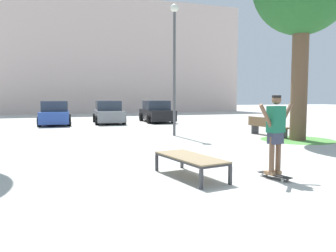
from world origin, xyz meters
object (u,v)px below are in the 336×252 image
at_px(skater, 276,129).
at_px(light_post, 174,50).
at_px(car_grey, 108,113).
at_px(park_bench, 268,126).
at_px(skate_box, 190,158).
at_px(car_blue, 55,114).
at_px(skateboard, 274,175).
at_px(car_black, 157,112).

height_order(skater, light_post, light_post).
bearing_deg(skater, car_grey, 93.10).
bearing_deg(car_grey, park_bench, -60.07).
distance_m(skate_box, light_post, 8.68).
xyz_separation_m(car_blue, car_grey, (3.40, 0.16, 0.00)).
distance_m(skateboard, car_grey, 16.75).
xyz_separation_m(skater, car_grey, (-0.91, 16.71, -0.38)).
distance_m(skate_box, skater, 1.91).
bearing_deg(skate_box, park_bench, 44.23).
relative_size(skater, car_black, 0.40).
height_order(car_black, light_post, light_post).
bearing_deg(car_blue, light_post, -58.42).
bearing_deg(skate_box, skateboard, -23.58).
height_order(car_blue, park_bench, car_blue).
height_order(skateboard, car_blue, car_blue).
bearing_deg(light_post, car_black, 78.36).
bearing_deg(car_blue, car_black, 2.01).
distance_m(skateboard, car_black, 16.99).
height_order(skate_box, light_post, light_post).
bearing_deg(skater, skate_box, 156.47).
height_order(car_blue, car_black, same).
bearing_deg(car_grey, skater, -86.90).
height_order(skate_box, skateboard, skate_box).
bearing_deg(skateboard, light_post, 84.87).
relative_size(skater, car_grey, 0.39).
xyz_separation_m(skater, light_post, (0.75, 8.34, 2.75)).
bearing_deg(car_black, skater, -98.44).
relative_size(skate_box, car_black, 0.47).
relative_size(skate_box, skateboard, 2.43).
bearing_deg(park_bench, car_blue, 133.16).
height_order(skate_box, skater, skater).
xyz_separation_m(skater, park_bench, (4.73, 6.93, -0.62)).
xyz_separation_m(skater, car_blue, (-4.30, 16.56, -0.38)).
bearing_deg(light_post, skate_box, -107.47).
height_order(skateboard, car_black, car_black).
bearing_deg(car_blue, skate_box, -80.48).
xyz_separation_m(skateboard, skater, (-0.00, 0.00, 0.99)).
bearing_deg(skateboard, car_grey, 93.10).
relative_size(skateboard, skater, 0.49).
distance_m(skate_box, skateboard, 1.83).
distance_m(car_grey, light_post, 9.10).
distance_m(skateboard, skater, 0.99).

